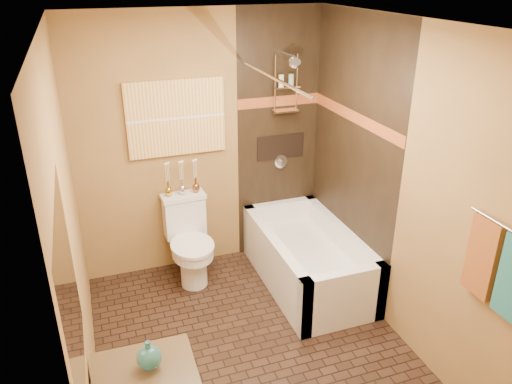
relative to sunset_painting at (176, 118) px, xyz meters
name	(u,v)px	position (x,y,z in m)	size (l,w,h in m)	color
floor	(255,352)	(0.24, -1.48, -1.55)	(3.00, 3.00, 0.00)	black
wall_left	(73,241)	(-0.96, -1.48, -0.30)	(0.02, 3.00, 2.50)	#A77B40
wall_right	(402,188)	(1.44, -1.48, -0.30)	(0.02, 3.00, 2.50)	#A77B40
wall_back	(202,146)	(0.24, 0.02, -0.30)	(2.40, 0.02, 2.50)	#A77B40
wall_front	(369,357)	(0.24, -2.98, -0.30)	(2.40, 0.02, 2.50)	#A77B40
ceiling	(254,23)	(0.24, -1.48, 0.95)	(3.00, 3.00, 0.00)	silver
alcove_tile_back	(278,137)	(1.01, 0.01, -0.30)	(0.85, 0.01, 2.50)	black
alcove_tile_right	(352,157)	(1.43, -0.73, -0.30)	(0.01, 1.50, 2.50)	black
mosaic_band_back	(279,101)	(1.01, 0.00, 0.07)	(0.85, 0.01, 0.10)	maroon
mosaic_band_right	(354,117)	(1.42, -0.73, 0.07)	(0.01, 1.50, 0.10)	maroon
alcove_niche	(281,147)	(1.04, 0.01, -0.40)	(0.50, 0.01, 0.25)	black
shower_fixtures	(286,99)	(1.04, -0.10, 0.12)	(0.24, 0.33, 1.16)	silver
curtain_rod	(271,76)	(0.64, -0.73, 0.47)	(0.03, 0.03, 1.55)	silver
towel_bar	(507,228)	(1.39, -2.53, -0.10)	(0.02, 0.02, 0.55)	silver
towel_rust	(482,257)	(1.40, -2.40, -0.37)	(0.05, 0.22, 0.52)	brown
sunset_painting	(176,118)	(0.00, 0.00, 0.00)	(0.90, 0.04, 0.70)	gold
vanity_mirror	(71,300)	(-0.95, -2.48, -0.05)	(0.01, 1.00, 0.90)	white
bathtub	(307,262)	(1.04, -0.73, -1.33)	(0.80, 1.50, 0.55)	white
toilet	(189,240)	(0.00, -0.27, -1.13)	(0.43, 0.62, 0.82)	white
teal_bottle	(149,355)	(-0.64, -2.24, -0.66)	(0.14, 0.14, 0.22)	#256F6C
bud_vases	(182,177)	(0.00, -0.09, -0.55)	(0.33, 0.07, 0.33)	gold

